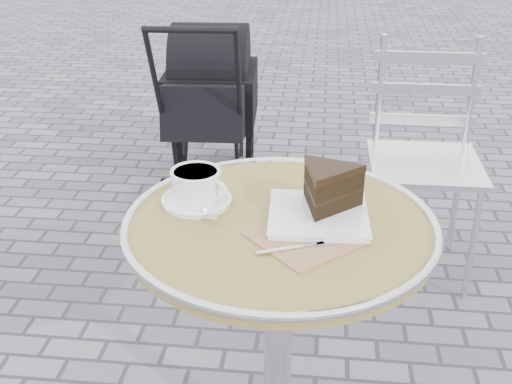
# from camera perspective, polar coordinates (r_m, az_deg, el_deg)

# --- Properties ---
(cafe_table) EXTENTS (0.72, 0.72, 0.74)m
(cafe_table) POSITION_cam_1_polar(r_m,az_deg,el_deg) (1.54, 2.06, -7.98)
(cafe_table) COLOR silver
(cafe_table) RESTS_ON ground
(cappuccino_set) EXTENTS (0.17, 0.19, 0.08)m
(cappuccino_set) POSITION_cam_1_polar(r_m,az_deg,el_deg) (1.53, -5.28, 0.28)
(cappuccino_set) COLOR white
(cappuccino_set) RESTS_ON cafe_table
(cake_plate_set) EXTENTS (0.29, 0.37, 0.12)m
(cake_plate_set) POSITION_cam_1_polar(r_m,az_deg,el_deg) (1.47, 6.19, -0.15)
(cake_plate_set) COLOR #9D7256
(cake_plate_set) RESTS_ON cafe_table
(bistro_chair) EXTENTS (0.41, 0.41, 0.91)m
(bistro_chair) POSITION_cam_1_polar(r_m,az_deg,el_deg) (2.53, 14.75, 5.22)
(bistro_chair) COLOR silver
(bistro_chair) RESTS_ON ground
(baby_stroller) EXTENTS (0.45, 0.90, 0.91)m
(baby_stroller) POSITION_cam_1_polar(r_m,az_deg,el_deg) (3.20, -4.14, 7.59)
(baby_stroller) COLOR black
(baby_stroller) RESTS_ON ground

